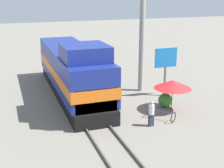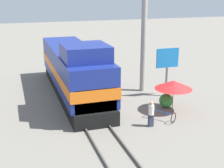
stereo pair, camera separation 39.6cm
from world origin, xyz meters
name	(u,v)px [view 2 (the right image)]	position (x,y,z in m)	size (l,w,h in m)	color
ground_plane	(89,116)	(0.00, 0.00, 0.00)	(120.00, 120.00, 0.00)	slate
rail_near	(78,117)	(-0.72, 0.00, 0.07)	(0.08, 32.45, 0.15)	#4C4742
rail_far	(100,114)	(0.72, 0.00, 0.07)	(0.08, 32.45, 0.15)	#4C4742
locomotive	(75,72)	(0.00, 4.26, 1.92)	(3.04, 13.40, 4.55)	black
utility_pole	(144,14)	(5.36, 3.82, 6.05)	(1.80, 0.42, 11.99)	#9E998E
vendor_umbrella	(174,85)	(5.56, -0.77, 1.82)	(2.49, 2.49, 2.11)	#4C4C4C
billboard_sign	(167,61)	(6.54, 2.04, 2.72)	(1.79, 0.12, 3.70)	#595959
shrub_cluster	(166,101)	(5.45, -0.08, 0.48)	(0.96, 0.96, 0.96)	#388C38
person_bystander	(151,113)	(3.12, -2.61, 0.84)	(0.34, 0.34, 1.57)	#2D3347
bicycle	(162,115)	(4.18, -1.97, 0.35)	(1.48, 1.71, 0.68)	black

